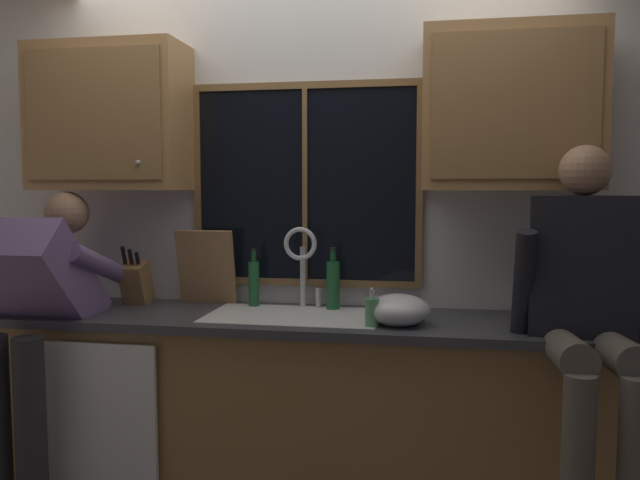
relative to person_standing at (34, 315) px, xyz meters
name	(u,v)px	position (x,y,z in m)	size (l,w,h in m)	color
back_wall	(315,234)	(1.17, 0.64, 0.34)	(5.50, 0.12, 2.55)	silver
window_glass	(305,185)	(1.14, 0.58, 0.59)	(1.10, 0.02, 0.95)	black
window_frame_top	(305,85)	(1.14, 0.57, 1.08)	(1.17, 0.02, 0.04)	brown
window_frame_bottom	(305,282)	(1.14, 0.57, 0.10)	(1.17, 0.02, 0.04)	brown
window_frame_left	(198,185)	(0.57, 0.57, 0.59)	(0.04, 0.02, 0.95)	brown
window_frame_right	(420,185)	(1.70, 0.57, 0.59)	(0.04, 0.02, 0.95)	brown
window_mullion_center	(305,185)	(1.14, 0.56, 0.59)	(0.02, 0.02, 0.95)	brown
lower_cabinet_run	(301,415)	(1.17, 0.29, -0.50)	(3.10, 0.58, 0.88)	olive
countertop	(300,320)	(1.17, 0.27, -0.04)	(3.16, 0.62, 0.04)	#38383D
dishwasher_front	(93,424)	(0.29, -0.02, -0.48)	(0.60, 0.02, 0.74)	white
upper_cabinet_left	(110,118)	(0.17, 0.41, 0.92)	(0.77, 0.36, 0.72)	#A87A47
upper_cabinet_right	(510,109)	(2.10, 0.41, 0.92)	(0.77, 0.36, 0.72)	#A87A47
sink	(293,336)	(1.14, 0.28, -0.12)	(0.80, 0.46, 0.21)	silver
faucet	(303,257)	(1.14, 0.46, 0.24)	(0.18, 0.09, 0.40)	silver
person_standing	(34,315)	(0.00, 0.00, 0.00)	(0.53, 0.72, 1.49)	#262628
person_sitting_on_counter	(587,294)	(2.36, 0.01, 0.17)	(0.54, 0.62, 1.26)	#595147
knife_block	(136,283)	(0.29, 0.41, 0.09)	(0.12, 0.18, 0.32)	olive
cutting_board	(206,267)	(0.63, 0.49, 0.17)	(0.30, 0.02, 0.39)	#997047
mixing_bowl	(398,310)	(1.63, 0.18, 0.04)	(0.28, 0.28, 0.14)	silver
soap_dispenser	(372,312)	(1.52, 0.11, 0.05)	(0.06, 0.07, 0.17)	#59A566
bottle_green_glass	(254,282)	(0.89, 0.47, 0.10)	(0.06, 0.06, 0.29)	#1E592D
bottle_tall_clear	(333,284)	(1.29, 0.46, 0.11)	(0.07, 0.07, 0.30)	#1E592D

